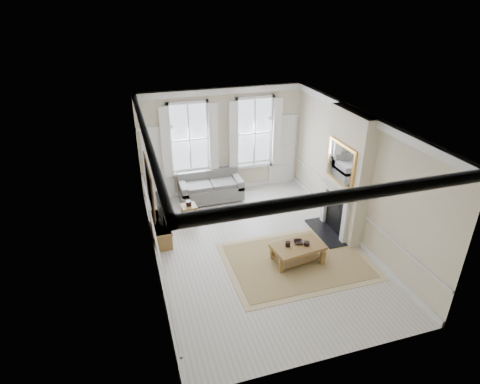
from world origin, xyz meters
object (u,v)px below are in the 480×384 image
object	(u,v)px
tv_stand	(161,230)
sofa	(210,188)
coffee_table	(298,248)
side_table	(189,209)

from	to	relation	value
tv_stand	sofa	bearing A→B (deg)	45.03
sofa	coffee_table	world-z (taller)	sofa
coffee_table	tv_stand	distance (m)	3.69
sofa	coffee_table	xyz separation A→B (m)	(1.27, -3.86, 0.02)
sofa	side_table	xyz separation A→B (m)	(-0.90, -1.18, 0.04)
sofa	tv_stand	xyz separation A→B (m)	(-1.79, -1.80, -0.12)
coffee_table	tv_stand	world-z (taller)	tv_stand
side_table	tv_stand	distance (m)	1.10
side_table	coffee_table	world-z (taller)	side_table
sofa	tv_stand	bearing A→B (deg)	-134.97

